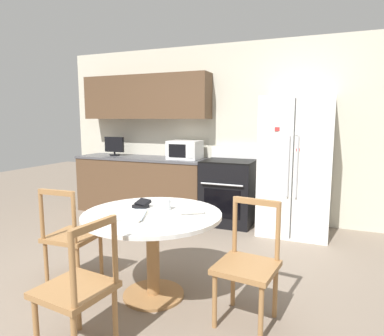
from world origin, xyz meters
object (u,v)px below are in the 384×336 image
at_px(microwave, 185,150).
at_px(candle_glass, 166,205).
at_px(dining_chair_left, 71,237).
at_px(dining_chair_near, 78,290).
at_px(countertop_tv, 114,146).
at_px(dining_chair_right, 248,265).
at_px(oven_range, 229,191).
at_px(wallet, 142,205).
at_px(refrigerator, 296,166).

xyz_separation_m(microwave, candle_glass, (0.77, -2.16, -0.27)).
bearing_deg(dining_chair_left, dining_chair_near, -48.92).
bearing_deg(countertop_tv, dining_chair_right, -39.87).
bearing_deg(dining_chair_left, countertop_tv, 113.24).
relative_size(oven_range, wallet, 7.08).
xyz_separation_m(countertop_tv, dining_chair_right, (2.79, -2.33, -0.63)).
xyz_separation_m(microwave, dining_chair_right, (1.53, -2.34, -0.60)).
bearing_deg(refrigerator, dining_chair_near, -108.53).
height_order(dining_chair_near, candle_glass, dining_chair_near).
distance_m(dining_chair_right, wallet, 1.05).
relative_size(dining_chair_near, dining_chair_left, 1.00).
distance_m(dining_chair_near, candle_glass, 1.02).
bearing_deg(dining_chair_right, candle_glass, -6.66).
height_order(oven_range, candle_glass, oven_range).
bearing_deg(wallet, refrigerator, 62.21).
bearing_deg(dining_chair_near, microwave, 17.95).
bearing_deg(dining_chair_right, refrigerator, -85.80).
distance_m(refrigerator, dining_chair_right, 2.28).
xyz_separation_m(dining_chair_right, candle_glass, (-0.76, 0.18, 0.34)).
bearing_deg(dining_chair_near, dining_chair_right, -42.93).
height_order(dining_chair_near, dining_chair_left, same).
bearing_deg(wallet, dining_chair_left, -165.03).
distance_m(refrigerator, dining_chair_left, 2.87).
bearing_deg(wallet, dining_chair_near, -84.82).
bearing_deg(dining_chair_left, wallet, 12.01).
bearing_deg(candle_glass, countertop_tv, 133.39).
distance_m(refrigerator, oven_range, 1.01).
bearing_deg(wallet, countertop_tv, 129.70).
distance_m(microwave, dining_chair_right, 2.86).
xyz_separation_m(refrigerator, candle_glass, (-0.86, -2.05, -0.12)).
relative_size(refrigerator, countertop_tv, 5.17).
height_order(oven_range, dining_chair_near, oven_range).
relative_size(refrigerator, dining_chair_left, 1.97).
bearing_deg(dining_chair_near, candle_glass, -2.09).
bearing_deg(dining_chair_right, countertop_tv, -33.09).
distance_m(oven_range, countertop_tv, 2.06).
xyz_separation_m(oven_range, dining_chair_right, (0.82, -2.29, -0.03)).
xyz_separation_m(oven_range, microwave, (-0.71, 0.05, 0.57)).
relative_size(microwave, dining_chair_left, 0.52).
distance_m(dining_chair_near, dining_chair_left, 1.05).
height_order(refrigerator, wallet, refrigerator).
distance_m(dining_chair_near, dining_chair_right, 1.19).
distance_m(refrigerator, dining_chair_near, 3.20).
height_order(refrigerator, oven_range, refrigerator).
bearing_deg(dining_chair_near, refrigerator, -11.90).
distance_m(countertop_tv, wallet, 2.84).
height_order(oven_range, dining_chair_left, oven_range).
relative_size(dining_chair_right, wallet, 5.92).
bearing_deg(dining_chair_right, oven_range, -63.56).
relative_size(microwave, dining_chair_right, 0.52).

